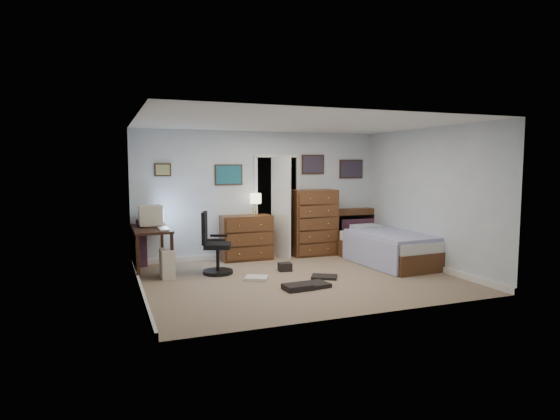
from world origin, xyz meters
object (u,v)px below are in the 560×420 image
at_px(bed, 388,248).
at_px(tall_dresser, 313,222).
at_px(low_dresser, 246,237).
at_px(office_chair, 214,250).
at_px(computer_desk, 145,238).

bearing_deg(bed, tall_dresser, 122.35).
relative_size(tall_dresser, bed, 0.66).
bearing_deg(bed, low_dresser, 147.34).
bearing_deg(low_dresser, office_chair, -130.32).
height_order(office_chair, tall_dresser, tall_dresser).
height_order(computer_desk, low_dresser, low_dresser).
height_order(low_dresser, tall_dresser, tall_dresser).
bearing_deg(low_dresser, tall_dresser, 0.24).
height_order(computer_desk, bed, computer_desk).
xyz_separation_m(tall_dresser, bed, (0.93, -1.31, -0.36)).
bearing_deg(low_dresser, bed, -28.22).
distance_m(tall_dresser, bed, 1.64).
xyz_separation_m(office_chair, low_dresser, (0.85, 0.96, 0.02)).
height_order(office_chair, low_dresser, office_chair).
relative_size(computer_desk, tall_dresser, 1.00).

